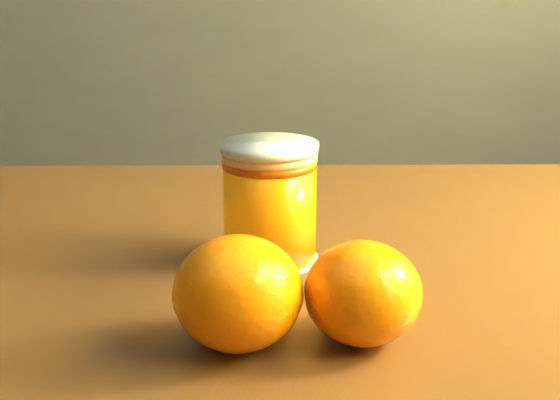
{
  "coord_description": "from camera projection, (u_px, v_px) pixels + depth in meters",
  "views": [
    {
      "loc": [
        0.92,
        -0.47,
        0.89
      ],
      "look_at": [
        0.88,
        0.07,
        0.73
      ],
      "focal_mm": 50.0,
      "sensor_mm": 36.0,
      "label": 1
    }
  ],
  "objects": [
    {
      "name": "orange_front",
      "position": [
        238.0,
        293.0,
        0.43
      ],
      "size": [
        0.09,
        0.09,
        0.06
      ],
      "primitive_type": "ellipsoid",
      "rotation": [
        0.0,
        0.0,
        0.32
      ],
      "color": "orange",
      "rests_on": "table"
    },
    {
      "name": "orange_back",
      "position": [
        363.0,
        293.0,
        0.44
      ],
      "size": [
        0.08,
        0.08,
        0.06
      ],
      "primitive_type": "ellipsoid",
      "rotation": [
        0.0,
        0.0,
        -0.22
      ],
      "color": "orange",
      "rests_on": "table"
    },
    {
      "name": "table",
      "position": [
        406.0,
        399.0,
        0.55
      ],
      "size": [
        0.96,
        0.71,
        0.69
      ],
      "rotation": [
        0.0,
        0.0,
        0.08
      ],
      "color": "brown",
      "rests_on": "ground"
    },
    {
      "name": "juice_glass",
      "position": [
        270.0,
        204.0,
        0.55
      ],
      "size": [
        0.07,
        0.07,
        0.09
      ],
      "rotation": [
        0.0,
        0.0,
        -0.08
      ],
      "color": "orange",
      "rests_on": "table"
    }
  ]
}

